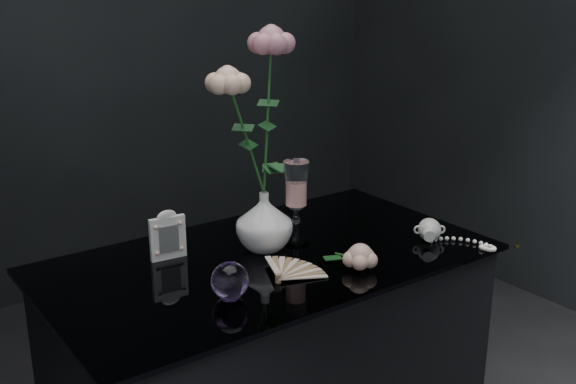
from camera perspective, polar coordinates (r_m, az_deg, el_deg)
vase at (r=1.62m, az=-2.02°, el=-2.49°), size 0.16×0.16×0.14m
wine_glass at (r=1.65m, az=0.69°, el=-0.91°), size 0.08×0.08×0.21m
picture_frame at (r=1.60m, az=-10.16°, el=-3.57°), size 0.10×0.08×0.12m
paperweight at (r=1.40m, az=-4.95°, el=-7.47°), size 0.10×0.10×0.08m
paper_fan at (r=1.47m, az=-0.84°, el=-7.24°), size 0.23×0.19×0.02m
loose_rose at (r=1.54m, az=6.13°, el=-5.44°), size 0.16×0.20×0.06m
pearl_jar at (r=1.73m, az=11.90°, el=-3.05°), size 0.28×0.28×0.06m
roses at (r=1.54m, az=-2.68°, el=6.88°), size 0.21×0.12×0.44m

